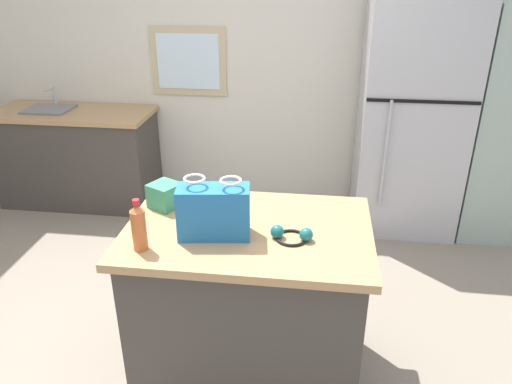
% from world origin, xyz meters
% --- Properties ---
extents(ground, '(6.55, 6.55, 0.00)m').
position_xyz_m(ground, '(0.00, 0.00, 0.00)').
color(ground, gray).
extents(back_wall, '(5.46, 0.13, 2.79)m').
position_xyz_m(back_wall, '(-0.01, 2.26, 1.39)').
color(back_wall, silver).
rests_on(back_wall, ground).
extents(kitchen_island, '(1.20, 0.82, 0.92)m').
position_xyz_m(kitchen_island, '(0.29, -0.05, 0.46)').
color(kitchen_island, '#423D38').
rests_on(kitchen_island, ground).
extents(refrigerator, '(0.82, 0.73, 1.89)m').
position_xyz_m(refrigerator, '(1.35, 1.84, 0.95)').
color(refrigerator, '#B7B7BC').
rests_on(refrigerator, ground).
extents(tall_cabinet, '(0.50, 0.65, 2.07)m').
position_xyz_m(tall_cabinet, '(2.03, 1.84, 1.03)').
color(tall_cabinet, '#9EB2A8').
rests_on(tall_cabinet, ground).
extents(sink_counter, '(1.43, 0.61, 1.07)m').
position_xyz_m(sink_counter, '(-1.59, 1.90, 0.45)').
color(sink_counter, '#423D38').
rests_on(sink_counter, ground).
extents(shopping_bag, '(0.35, 0.19, 0.29)m').
position_xyz_m(shopping_bag, '(0.15, -0.14, 1.04)').
color(shopping_bag, '#236BAD').
rests_on(shopping_bag, kitchen_island).
extents(small_box, '(0.19, 0.19, 0.13)m').
position_xyz_m(small_box, '(-0.17, 0.12, 0.98)').
color(small_box, '#388E66').
rests_on(small_box, kitchen_island).
extents(bottle, '(0.07, 0.07, 0.25)m').
position_xyz_m(bottle, '(-0.16, -0.30, 1.03)').
color(bottle, '#C66633').
rests_on(bottle, kitchen_island).
extents(ear_defenders, '(0.20, 0.16, 0.06)m').
position_xyz_m(ear_defenders, '(0.51, -0.13, 0.94)').
color(ear_defenders, black).
rests_on(ear_defenders, kitchen_island).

